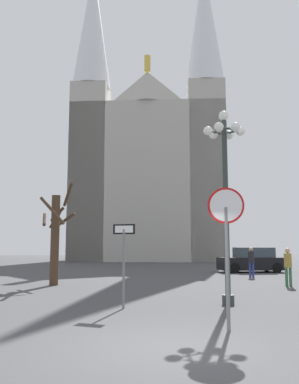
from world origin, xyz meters
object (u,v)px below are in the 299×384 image
Objects in this scene: one_way_arrow_sign at (124,253)px; bare_tree at (55,235)px; parked_car_near_black at (252,261)px; pedestrian_walking at (251,259)px; pedestrian_standing at (288,263)px; stop_sign at (226,229)px; cathedral at (149,161)px; street_lamp at (225,177)px.

bare_tree reaches higher than one_way_arrow_sign.
pedestrian_walking is (-1.21, -4.29, 0.25)m from parked_car_near_black.
pedestrian_walking is 1.00× the size of pedestrian_standing.
pedestrian_standing is at bearing 62.75° from stop_sign.
parked_car_near_black is 4.46m from pedestrian_walking.
pedestrian_walking is (6.57, 10.49, -0.55)m from one_way_arrow_sign.
stop_sign is at bearing -107.51° from pedestrian_walking.
bare_tree is (-4.90, -26.69, -8.88)m from cathedral.
one_way_arrow_sign is 7.43m from bare_tree.
street_lamp is 3.65× the size of pedestrian_walking.
cathedral reaches higher than street_lamp.
bare_tree reaches higher than stop_sign.
street_lamp is 1.30× the size of bare_tree.
stop_sign reaches higher than pedestrian_walking.
one_way_arrow_sign is 1.45× the size of pedestrian_walking.
parked_car_near_black is at bearing 71.73° from street_lamp.
stop_sign is at bearing -107.09° from parked_car_near_black.
stop_sign is 18.71m from parked_car_near_black.
pedestrian_standing is (5.24, -27.54, -10.11)m from cathedral.
bare_tree is at bearing 175.21° from pedestrian_standing.
cathedral is 21.08× the size of pedestrian_walking.
stop_sign is 0.66× the size of bare_tree.
one_way_arrow_sign is 0.52× the size of bare_tree.
parked_car_near_black is (6.17, -18.53, -10.36)m from cathedral.
stop_sign is at bearing -59.99° from bare_tree.
cathedral is 28.55m from bare_tree.
street_lamp is at bearing -125.82° from pedestrian_standing.
stop_sign is 0.71× the size of parked_car_near_black.
street_lamp is (0.80, 3.63, 1.73)m from stop_sign.
stop_sign is at bearing -102.37° from street_lamp.
cathedral is at bearing 87.24° from one_way_arrow_sign.
bare_tree reaches higher than parked_car_near_black.
stop_sign reaches higher than pedestrian_standing.
one_way_arrow_sign is 8.97m from pedestrian_standing.
one_way_arrow_sign is at bearing -92.76° from cathedral.
stop_sign is at bearing -88.91° from cathedral.
cathedral is 34.69m from one_way_arrow_sign.
bare_tree is at bearing -100.40° from cathedral.
one_way_arrow_sign is (-1.61, -33.31, -9.55)m from cathedral.
parked_car_near_black is at bearing 36.37° from bare_tree.
pedestrian_standing is (-0.94, -9.00, 0.25)m from parked_car_near_black.
pedestrian_standing is at bearing -86.69° from pedestrian_walking.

